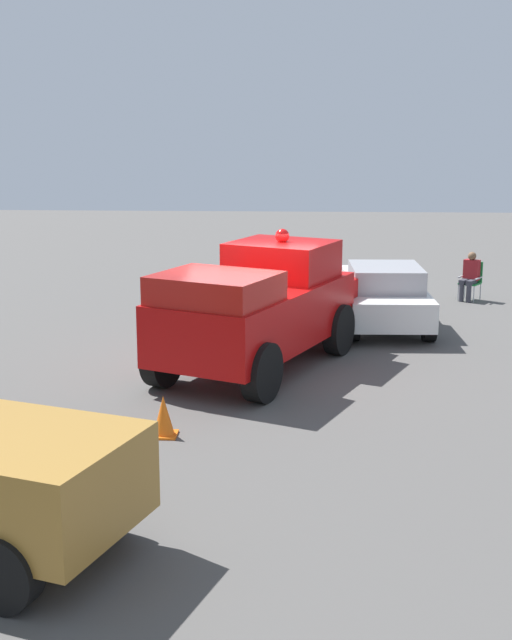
% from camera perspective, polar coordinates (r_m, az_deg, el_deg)
% --- Properties ---
extents(ground_plane, '(60.00, 60.00, 0.00)m').
position_cam_1_polar(ground_plane, '(16.89, -0.29, -3.30)').
color(ground_plane, '#514F4C').
extents(vintage_fire_truck, '(6.32, 4.42, 2.59)m').
position_cam_1_polar(vintage_fire_truck, '(16.91, 0.36, 0.91)').
color(vintage_fire_truck, black).
rests_on(vintage_fire_truck, ground).
extents(classic_hot_rod, '(4.42, 2.03, 1.46)m').
position_cam_1_polar(classic_hot_rod, '(20.63, 8.25, 1.67)').
color(classic_hot_rod, black).
rests_on(classic_hot_rod, ground).
extents(lawn_chair_near_truck, '(0.68, 0.68, 1.02)m').
position_cam_1_polar(lawn_chair_near_truck, '(24.12, 13.79, 2.67)').
color(lawn_chair_near_truck, '#B7BABF').
rests_on(lawn_chair_near_truck, ground).
extents(lawn_chair_by_car, '(0.68, 0.67, 1.02)m').
position_cam_1_polar(lawn_chair_by_car, '(22.72, 2.76, 2.42)').
color(lawn_chair_by_car, '#B7BABF').
rests_on(lawn_chair_by_car, ground).
extents(lawn_chair_spare, '(0.69, 0.69, 1.02)m').
position_cam_1_polar(lawn_chair_spare, '(22.76, -0.30, 2.45)').
color(lawn_chair_spare, '#B7BABF').
rests_on(lawn_chair_spare, ground).
extents(spectator_seated, '(0.65, 0.60, 1.29)m').
position_cam_1_polar(spectator_seated, '(23.98, 13.68, 2.88)').
color(spectator_seated, '#383842').
rests_on(spectator_seated, ground).
extents(traffic_cone, '(0.40, 0.40, 0.64)m').
position_cam_1_polar(traffic_cone, '(13.47, -6.00, -6.23)').
color(traffic_cone, orange).
rests_on(traffic_cone, ground).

